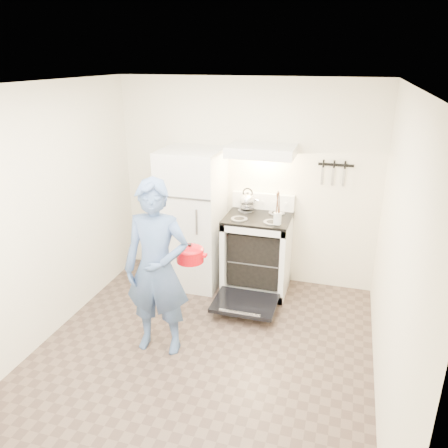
{
  "coord_description": "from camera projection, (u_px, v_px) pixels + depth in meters",
  "views": [
    {
      "loc": [
        1.19,
        -3.25,
        2.7
      ],
      "look_at": [
        -0.05,
        1.0,
        1.0
      ],
      "focal_mm": 35.0,
      "sensor_mm": 36.0,
      "label": 1
    }
  ],
  "objects": [
    {
      "name": "dutch_oven",
      "position": [
        190.0,
        255.0,
        4.2
      ],
      "size": [
        0.34,
        0.27,
        0.22
      ],
      "primitive_type": null,
      "color": "#BF0810",
      "rests_on": "person"
    },
    {
      "name": "stove_body",
      "position": [
        257.0,
        254.0,
        5.29
      ],
      "size": [
        0.76,
        0.65,
        0.92
      ],
      "primitive_type": "cube",
      "color": "white",
      "rests_on": "floor"
    },
    {
      "name": "refrigerator",
      "position": [
        193.0,
        218.0,
        5.34
      ],
      "size": [
        0.7,
        0.7,
        1.7
      ],
      "primitive_type": "cube",
      "color": "white",
      "rests_on": "floor"
    },
    {
      "name": "cooktop",
      "position": [
        258.0,
        218.0,
        5.12
      ],
      "size": [
        0.76,
        0.65,
        0.03
      ],
      "primitive_type": "cube",
      "color": "black",
      "rests_on": "stove_body"
    },
    {
      "name": "knife_strip",
      "position": [
        336.0,
        165.0,
        4.96
      ],
      "size": [
        0.4,
        0.02,
        0.03
      ],
      "primitive_type": "cube",
      "color": "black",
      "rests_on": "back_wall"
    },
    {
      "name": "oven_door",
      "position": [
        245.0,
        303.0,
        4.88
      ],
      "size": [
        0.7,
        0.54,
        0.04
      ],
      "primitive_type": "cube",
      "color": "black",
      "rests_on": "floor"
    },
    {
      "name": "pizza_stone",
      "position": [
        256.0,
        252.0,
        5.37
      ],
      "size": [
        0.3,
        0.3,
        0.02
      ],
      "primitive_type": "cylinder",
      "color": "#7F6445",
      "rests_on": "oven_rack"
    },
    {
      "name": "person",
      "position": [
        157.0,
        269.0,
        4.05
      ],
      "size": [
        0.66,
        0.46,
        1.72
      ],
      "primitive_type": "imported",
      "rotation": [
        0.0,
        0.0,
        0.09
      ],
      "color": "#324F74",
      "rests_on": "floor"
    },
    {
      "name": "backsplash",
      "position": [
        263.0,
        201.0,
        5.33
      ],
      "size": [
        0.76,
        0.07,
        0.2
      ],
      "primitive_type": "cube",
      "color": "white",
      "rests_on": "cooktop"
    },
    {
      "name": "oven_rack",
      "position": [
        257.0,
        256.0,
        5.3
      ],
      "size": [
        0.6,
        0.52,
        0.01
      ],
      "primitive_type": "cube",
      "color": "slate",
      "rests_on": "stove_body"
    },
    {
      "name": "utensil_jar",
      "position": [
        277.0,
        218.0,
        4.78
      ],
      "size": [
        0.11,
        0.11,
        0.13
      ],
      "primitive_type": "cylinder",
      "rotation": [
        0.0,
        0.0,
        -0.31
      ],
      "color": "silver",
      "rests_on": "cooktop"
    },
    {
      "name": "back_wall",
      "position": [
        246.0,
        183.0,
        5.36
      ],
      "size": [
        3.2,
        0.02,
        2.5
      ],
      "primitive_type": "cube",
      "color": "#EBE3C5",
      "rests_on": "ground"
    },
    {
      "name": "floor",
      "position": [
        200.0,
        357.0,
        4.19
      ],
      "size": [
        3.6,
        3.6,
        0.0
      ],
      "primitive_type": "plane",
      "color": "brown",
      "rests_on": "ground"
    },
    {
      "name": "range_hood",
      "position": [
        262.0,
        151.0,
        4.91
      ],
      "size": [
        0.76,
        0.5,
        0.12
      ],
      "primitive_type": "cube",
      "color": "white",
      "rests_on": "back_wall"
    },
    {
      "name": "tea_kettle",
      "position": [
        248.0,
        199.0,
        5.26
      ],
      "size": [
        0.23,
        0.19,
        0.28
      ],
      "primitive_type": null,
      "color": "silver",
      "rests_on": "cooktop"
    }
  ]
}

